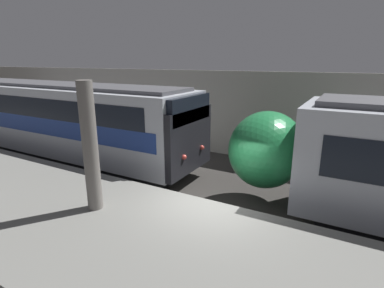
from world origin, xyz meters
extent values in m
plane|color=#33302D|center=(0.00, 0.00, 0.00)|extent=(120.00, 120.00, 0.00)
cube|color=slate|center=(0.00, -2.32, 0.52)|extent=(40.00, 4.65, 1.05)
cube|color=#9E998E|center=(0.00, 7.19, 2.12)|extent=(50.00, 0.15, 4.24)
cylinder|color=slate|center=(-2.45, -1.84, 2.67)|extent=(0.38, 0.38, 3.25)
ellipsoid|color=#238447|center=(0.73, 2.57, 1.93)|extent=(2.42, 2.83, 2.49)
sphere|color=#F2EFCC|center=(-0.22, 2.57, 1.49)|extent=(0.20, 0.20, 0.20)
cube|color=black|center=(-9.70, 2.57, 0.30)|extent=(13.69, 2.52, 0.60)
cube|color=#B7BCC6|center=(-9.70, 2.57, 2.08)|extent=(14.88, 3.07, 2.97)
cube|color=navy|center=(-9.70, 1.03, 2.02)|extent=(14.29, 0.02, 0.71)
cube|color=black|center=(-9.70, 1.03, 2.79)|extent=(13.39, 0.02, 0.83)
cube|color=black|center=(-2.14, 2.57, 1.85)|extent=(0.25, 3.01, 2.37)
cube|color=black|center=(-2.14, 2.57, 3.03)|extent=(0.25, 2.70, 0.95)
sphere|color=#EA4C42|center=(-1.98, 1.88, 1.43)|extent=(0.18, 0.18, 0.18)
sphere|color=#EA4C42|center=(-1.98, 3.26, 1.43)|extent=(0.18, 0.18, 0.18)
cube|color=#4C4C51|center=(-9.70, 2.57, 3.64)|extent=(14.29, 2.21, 0.14)
camera|label=1|loc=(3.15, -6.77, 4.74)|focal=28.00mm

